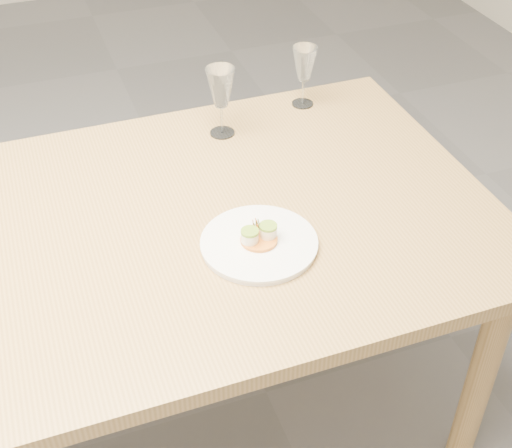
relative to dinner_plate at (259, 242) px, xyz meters
name	(u,v)px	position (x,y,z in m)	size (l,w,h in m)	color
dinner_plate	(259,242)	(0.00, 0.00, 0.00)	(0.27, 0.27, 0.07)	white
wine_glass_2	(221,89)	(0.07, 0.49, 0.13)	(0.08, 0.08, 0.20)	white
wine_glass_3	(304,65)	(0.35, 0.56, 0.12)	(0.07, 0.07, 0.18)	white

